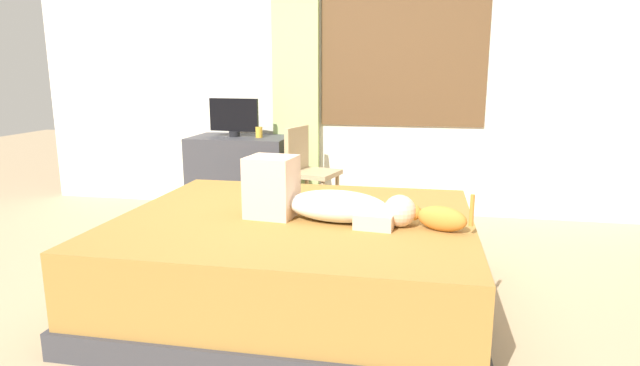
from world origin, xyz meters
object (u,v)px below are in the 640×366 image
person_lying (320,200)px  desk (241,176)px  tv_monitor (234,117)px  cat (438,218)px  chair_by_desk (307,167)px  bed (296,260)px  cup (259,132)px

person_lying → desk: bearing=121.1°
desk → tv_monitor: bearing=180.0°
person_lying → cat: 0.64m
desk → tv_monitor: size_ratio=1.87×
person_lying → chair_by_desk: 1.72m
desk → chair_by_desk: 0.72m
tv_monitor → chair_by_desk: tv_monitor is taller
bed → tv_monitor: 2.16m
cup → person_lying: bearing=-63.1°
cat → tv_monitor: tv_monitor is taller
desk → cup: bearing=-10.7°
bed → cup: (-0.77, 1.75, 0.53)m
person_lying → cup: 2.04m
cat → cup: bearing=129.4°
desk → chair_by_desk: chair_by_desk is taller
bed → cat: cat is taller
tv_monitor → chair_by_desk: 0.86m
cat → tv_monitor: 2.66m
bed → desk: bearing=118.3°
desk → tv_monitor: tv_monitor is taller
bed → cup: size_ratio=20.67×
bed → tv_monitor: bearing=119.6°
cat → tv_monitor: bearing=133.1°
person_lying → chair_by_desk: bearing=104.8°
person_lying → tv_monitor: (-1.17, 1.85, 0.28)m
bed → chair_by_desk: bearing=100.2°
cat → desk: (-1.75, 1.93, -0.23)m
cat → desk: bearing=132.2°
cat → cup: cup is taller
tv_monitor → cup: (0.25, -0.04, -0.13)m
tv_monitor → cup: size_ratio=4.91×
person_lying → cup: bearing=116.9°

